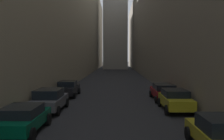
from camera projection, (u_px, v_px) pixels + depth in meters
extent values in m
plane|color=#232326|center=(115.00, 76.00, 47.78)|extent=(264.00, 264.00, 0.00)
cube|color=gray|center=(54.00, 17.00, 49.34)|extent=(13.72, 108.00, 23.64)
cube|color=#756B5B|center=(176.00, 22.00, 48.99)|extent=(13.68, 108.00, 21.32)
cube|color=gray|center=(115.00, 2.00, 75.77)|extent=(7.38, 7.38, 41.27)
cube|color=#05472D|center=(23.00, 121.00, 12.20)|extent=(1.76, 3.95, 0.57)
cube|color=black|center=(22.00, 111.00, 12.05)|extent=(1.62, 2.13, 0.47)
cylinder|color=black|center=(17.00, 119.00, 13.57)|extent=(0.22, 0.65, 0.65)
cylinder|color=black|center=(48.00, 119.00, 13.54)|extent=(0.22, 0.65, 0.65)
cylinder|color=black|center=(32.00, 135.00, 10.86)|extent=(0.22, 0.65, 0.65)
cube|color=#4C4C51|center=(50.00, 102.00, 17.07)|extent=(1.80, 4.15, 0.65)
cube|color=black|center=(49.00, 93.00, 16.84)|extent=(1.65, 2.18, 0.59)
cylinder|color=black|center=(43.00, 103.00, 18.51)|extent=(0.22, 0.65, 0.65)
cylinder|color=black|center=(67.00, 103.00, 18.48)|extent=(0.22, 0.65, 0.65)
cylinder|color=black|center=(30.00, 111.00, 15.69)|extent=(0.22, 0.65, 0.65)
cylinder|color=black|center=(58.00, 111.00, 15.66)|extent=(0.22, 0.65, 0.65)
cube|color=black|center=(68.00, 89.00, 23.55)|extent=(1.68, 4.22, 0.69)
cube|color=black|center=(68.00, 83.00, 23.41)|extent=(1.55, 1.99, 0.49)
cylinder|color=black|center=(63.00, 91.00, 25.01)|extent=(0.22, 0.60, 0.60)
cylinder|color=black|center=(79.00, 91.00, 24.98)|extent=(0.22, 0.60, 0.60)
cylinder|color=black|center=(56.00, 95.00, 22.15)|extent=(0.22, 0.60, 0.60)
cylinder|color=black|center=(74.00, 95.00, 22.12)|extent=(0.22, 0.60, 0.60)
cube|color=#A59919|center=(220.00, 137.00, 9.78)|extent=(1.72, 4.00, 0.56)
cube|color=black|center=(223.00, 124.00, 9.55)|extent=(1.58, 1.91, 0.58)
cylinder|color=black|center=(188.00, 133.00, 11.17)|extent=(0.22, 0.61, 0.61)
cube|color=#A59919|center=(175.00, 101.00, 17.20)|extent=(1.73, 4.09, 0.67)
cube|color=black|center=(175.00, 93.00, 17.30)|extent=(1.59, 2.18, 0.48)
cylinder|color=black|center=(159.00, 102.00, 18.62)|extent=(0.22, 0.68, 0.68)
cylinder|color=black|center=(182.00, 102.00, 18.59)|extent=(0.22, 0.68, 0.68)
cylinder|color=black|center=(167.00, 110.00, 15.85)|extent=(0.22, 0.68, 0.68)
cylinder|color=black|center=(194.00, 110.00, 15.82)|extent=(0.22, 0.68, 0.68)
cube|color=maroon|center=(164.00, 93.00, 21.45)|extent=(1.77, 4.59, 0.64)
cube|color=black|center=(164.00, 87.00, 21.31)|extent=(1.63, 2.43, 0.48)
cylinder|color=black|center=(151.00, 94.00, 23.05)|extent=(0.22, 0.61, 0.61)
cylinder|color=black|center=(170.00, 94.00, 23.02)|extent=(0.22, 0.61, 0.61)
cylinder|color=black|center=(156.00, 100.00, 19.93)|extent=(0.22, 0.61, 0.61)
cylinder|color=black|center=(178.00, 100.00, 19.90)|extent=(0.22, 0.61, 0.61)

